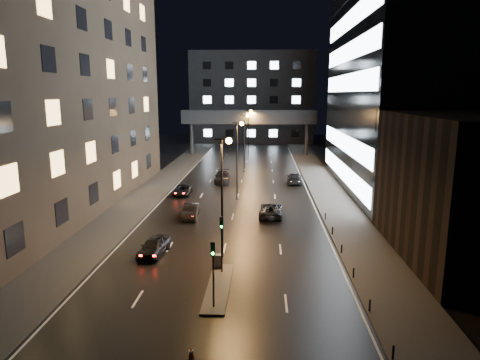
% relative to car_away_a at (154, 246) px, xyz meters
% --- Properties ---
extents(ground, '(160.00, 160.00, 0.00)m').
position_rel_car_away_a_xyz_m(ground, '(5.91, 31.88, -0.77)').
color(ground, black).
rests_on(ground, ground).
extents(sidewalk_left, '(5.00, 110.00, 0.15)m').
position_rel_car_away_a_xyz_m(sidewalk_left, '(-6.59, 26.88, -0.70)').
color(sidewalk_left, '#383533').
rests_on(sidewalk_left, ground).
extents(sidewalk_right, '(5.00, 110.00, 0.15)m').
position_rel_car_away_a_xyz_m(sidewalk_right, '(18.41, 26.88, -0.70)').
color(sidewalk_right, '#383533').
rests_on(sidewalk_right, ground).
extents(building_left, '(15.00, 48.00, 40.00)m').
position_rel_car_away_a_xyz_m(building_left, '(-16.59, 15.88, 19.23)').
color(building_left, '#2D2319').
rests_on(building_left, ground).
extents(building_right_low, '(10.00, 18.00, 12.00)m').
position_rel_car_away_a_xyz_m(building_right_low, '(25.91, 0.88, 5.23)').
color(building_right_low, black).
rests_on(building_right_low, ground).
extents(building_right_glass, '(20.00, 36.00, 45.00)m').
position_rel_car_away_a_xyz_m(building_right_glass, '(30.91, 27.88, 21.73)').
color(building_right_glass, black).
rests_on(building_right_glass, ground).
extents(building_far, '(34.00, 14.00, 25.00)m').
position_rel_car_away_a_xyz_m(building_far, '(5.91, 89.88, 11.73)').
color(building_far, '#333335').
rests_on(building_far, ground).
extents(skybridge, '(30.00, 3.00, 10.00)m').
position_rel_car_away_a_xyz_m(skybridge, '(5.91, 61.88, 7.57)').
color(skybridge, '#333335').
rests_on(skybridge, ground).
extents(median_island, '(1.60, 8.00, 0.15)m').
position_rel_car_away_a_xyz_m(median_island, '(6.21, -6.12, -0.70)').
color(median_island, '#383533').
rests_on(median_island, ground).
extents(traffic_signal_near, '(0.28, 0.34, 4.40)m').
position_rel_car_away_a_xyz_m(traffic_signal_near, '(6.21, -3.62, 2.32)').
color(traffic_signal_near, black).
rests_on(traffic_signal_near, median_island).
extents(traffic_signal_far, '(0.28, 0.34, 4.40)m').
position_rel_car_away_a_xyz_m(traffic_signal_far, '(6.21, -9.12, 2.32)').
color(traffic_signal_far, black).
rests_on(traffic_signal_far, median_island).
extents(bollard_row, '(0.12, 25.12, 0.90)m').
position_rel_car_away_a_xyz_m(bollard_row, '(16.11, -1.62, -0.32)').
color(bollard_row, black).
rests_on(bollard_row, ground).
extents(streetlight_near, '(1.45, 0.50, 10.15)m').
position_rel_car_away_a_xyz_m(streetlight_near, '(6.07, -0.12, 5.73)').
color(streetlight_near, black).
rests_on(streetlight_near, ground).
extents(streetlight_mid_a, '(1.45, 0.50, 10.15)m').
position_rel_car_away_a_xyz_m(streetlight_mid_a, '(6.07, 19.88, 5.73)').
color(streetlight_mid_a, black).
rests_on(streetlight_mid_a, ground).
extents(streetlight_mid_b, '(1.45, 0.50, 10.15)m').
position_rel_car_away_a_xyz_m(streetlight_mid_b, '(6.07, 39.88, 5.73)').
color(streetlight_mid_b, black).
rests_on(streetlight_mid_b, ground).
extents(streetlight_far, '(1.45, 0.50, 10.15)m').
position_rel_car_away_a_xyz_m(streetlight_far, '(6.07, 59.88, 5.73)').
color(streetlight_far, black).
rests_on(streetlight_far, ground).
extents(car_away_a, '(2.37, 4.73, 1.55)m').
position_rel_car_away_a_xyz_m(car_away_a, '(0.00, 0.00, 0.00)').
color(car_away_a, black).
rests_on(car_away_a, ground).
extents(car_away_b, '(1.85, 4.63, 1.50)m').
position_rel_car_away_a_xyz_m(car_away_b, '(1.27, 11.30, -0.02)').
color(car_away_b, black).
rests_on(car_away_b, ground).
extents(car_away_c, '(2.27, 4.74, 1.30)m').
position_rel_car_away_a_xyz_m(car_away_c, '(-1.71, 22.13, -0.12)').
color(car_away_c, black).
rests_on(car_away_c, ground).
extents(car_away_d, '(2.62, 5.81, 1.65)m').
position_rel_car_away_a_xyz_m(car_away_d, '(2.94, 30.88, 0.05)').
color(car_away_d, black).
rests_on(car_away_d, ground).
extents(car_toward_a, '(2.79, 5.55, 1.51)m').
position_rel_car_away_a_xyz_m(car_toward_a, '(10.24, 12.29, -0.02)').
color(car_toward_a, black).
rests_on(car_toward_a, ground).
extents(car_toward_b, '(2.46, 5.54, 1.58)m').
position_rel_car_away_a_xyz_m(car_toward_b, '(14.14, 30.87, 0.02)').
color(car_toward_b, black).
rests_on(car_toward_b, ground).
extents(utility_cabinet, '(0.74, 0.51, 1.07)m').
position_rel_car_away_a_xyz_m(utility_cabinet, '(5.81, -2.76, -0.09)').
color(utility_cabinet, '#4E4D50').
rests_on(utility_cabinet, median_island).
extents(cone_b, '(0.38, 0.38, 0.57)m').
position_rel_car_away_a_xyz_m(cone_b, '(5.64, -14.34, -0.49)').
color(cone_b, '#EE440C').
rests_on(cone_b, ground).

